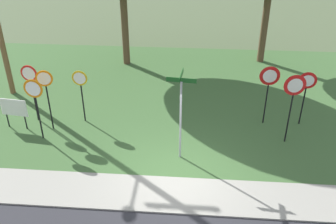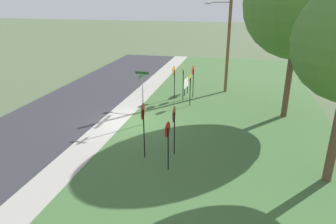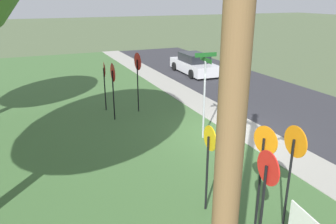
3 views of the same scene
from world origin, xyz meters
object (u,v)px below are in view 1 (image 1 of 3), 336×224
Objects in this scene: stop_sign_near_right at (46,88)px; yield_sign_near_right at (294,93)px; stop_sign_near_left at (81,86)px; notice_board at (14,109)px; yield_sign_far_left at (307,87)px; stop_sign_far_center at (31,82)px; stop_sign_far_left at (35,97)px; yield_sign_near_left at (269,82)px; street_name_post at (181,110)px.

yield_sign_near_right is (8.88, -0.18, 0.26)m from stop_sign_near_right.
notice_board is (-2.50, -0.69, -0.74)m from stop_sign_near_left.
yield_sign_far_left is (8.60, 0.46, 0.09)m from stop_sign_near_left.
stop_sign_far_center reaches higher than notice_board.
yield_sign_near_right reaches higher than stop_sign_far_center.
stop_sign_far_center is (-0.68, 1.28, -0.04)m from stop_sign_far_left.
notice_board is at bearing -166.94° from yield_sign_far_left.
stop_sign_far_left is at bearing 178.16° from yield_sign_near_right.
stop_sign_far_center reaches higher than yield_sign_far_left.
stop_sign_far_left reaches higher than notice_board.
yield_sign_near_right is (0.62, -1.29, 0.21)m from yield_sign_near_left.
yield_sign_far_left reaches higher than stop_sign_near_left.
stop_sign_near_left is at bearing 157.62° from street_name_post.
street_name_post is (-3.84, -1.22, -0.15)m from yield_sign_near_right.
yield_sign_near_left is (7.17, 0.42, 0.26)m from stop_sign_near_left.
yield_sign_near_right is 0.85× the size of street_name_post.
yield_sign_near_right is at bearing 6.15° from notice_board.
yield_sign_far_left is at bearing -2.46° from stop_sign_near_right.
yield_sign_near_right reaches higher than stop_sign_far_left.
stop_sign_near_right is 8.88m from yield_sign_near_right.
notice_board is (-9.67, -1.11, -1.00)m from yield_sign_near_left.
stop_sign_near_right is 1.02× the size of yield_sign_near_left.
stop_sign_far_left is at bearing -57.18° from stop_sign_far_center.
stop_sign_near_left is 2.70m from notice_board.
yield_sign_near_right is at bearing -3.50° from stop_sign_near_left.
yield_sign_far_left is (1.43, 0.04, -0.17)m from yield_sign_near_left.
stop_sign_far_left is 8.60m from yield_sign_near_left.
yield_sign_far_left is at bearing 14.50° from stop_sign_far_left.
stop_sign_near_left is at bearing -177.45° from yield_sign_near_left.
stop_sign_near_right is 5.23m from street_name_post.
stop_sign_far_center is 1.93× the size of notice_board.
stop_sign_far_left is 5.25m from street_name_post.
street_name_post reaches higher than yield_sign_far_left.
stop_sign_near_left is at bearing -169.80° from yield_sign_far_left.
stop_sign_near_left is 0.98× the size of yield_sign_far_left.
yield_sign_near_left is 4.08m from street_name_post.
stop_sign_near_left is 1.30m from stop_sign_near_right.
stop_sign_far_left reaches higher than stop_sign_near_left.
stop_sign_near_right is at bearing 169.92° from street_name_post.
stop_sign_far_left is 1.01× the size of stop_sign_far_center.
notice_board is at bearing -174.25° from yield_sign_near_left.
stop_sign_near_left is 0.89× the size of stop_sign_near_right.
street_name_post is at bearing -5.11° from notice_board.
street_name_post is (-3.22, -2.51, 0.05)m from yield_sign_near_left.
stop_sign_far_left is (-0.15, -0.68, -0.01)m from stop_sign_near_right.
yield_sign_near_left is 1.44m from yield_sign_far_left.
street_name_post is at bearing -14.08° from stop_sign_far_center.
street_name_post is at bearing -3.96° from stop_sign_far_left.
stop_sign_far_left is 0.77× the size of street_name_post.
stop_sign_far_left is 1.45m from stop_sign_far_center.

